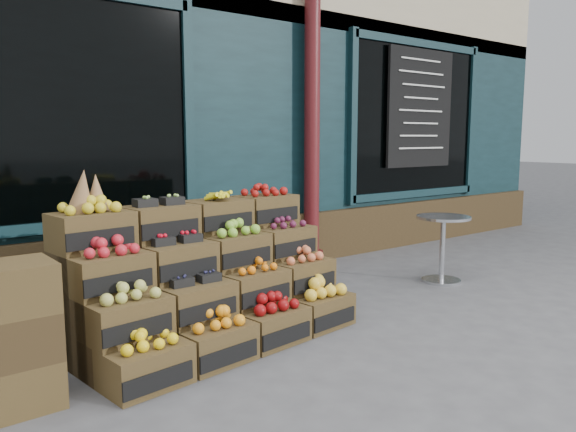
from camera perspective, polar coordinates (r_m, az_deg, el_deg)
ground at (r=4.55m, az=7.56°, el=-11.43°), size 60.00×60.00×0.00m
shop_facade at (r=8.72m, az=-17.46°, el=13.50°), size 12.00×6.24×4.80m
crate_display at (r=4.29m, az=-8.18°, el=-7.02°), size 2.19×1.25×1.30m
spare_crates at (r=3.51m, az=-27.01°, el=-11.06°), size 0.56×0.39×0.83m
bistro_table at (r=6.07m, az=15.43°, el=-2.46°), size 0.56×0.56×0.70m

